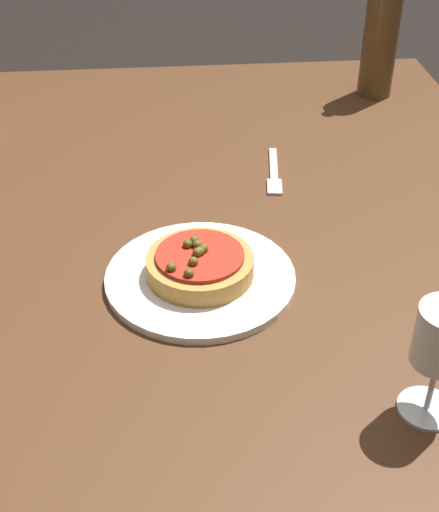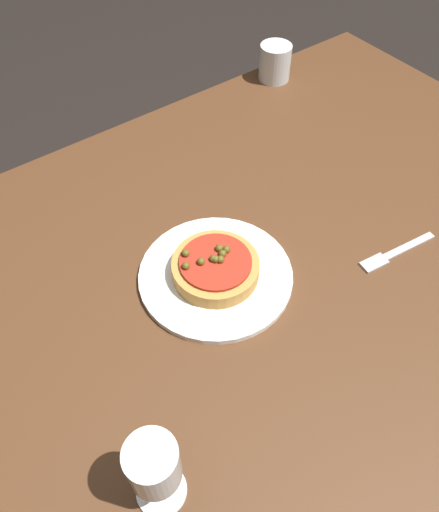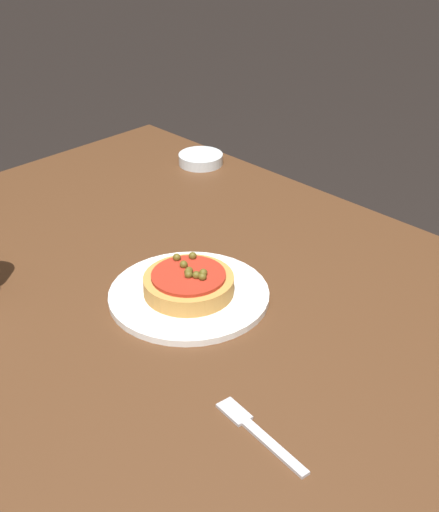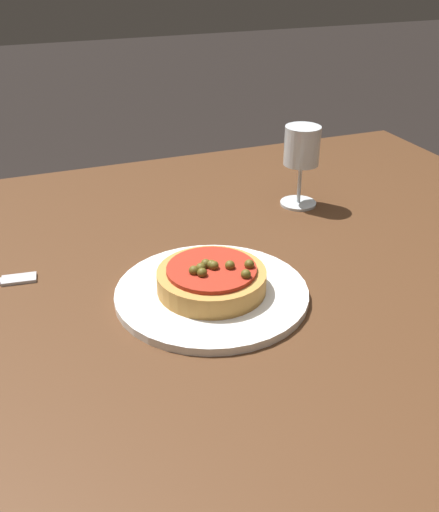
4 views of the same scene
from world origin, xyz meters
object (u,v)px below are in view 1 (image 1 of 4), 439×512
object	(u,v)px
dining_table	(226,286)
wine_bottle	(382,29)
fork	(274,174)
dinner_plate	(200,278)
pizza	(200,264)

from	to	relation	value
dining_table	wine_bottle	xyz separation A→B (m)	(0.57, -0.39, 0.21)
dining_table	fork	bearing A→B (deg)	-25.37
dining_table	fork	xyz separation A→B (m)	(0.23, -0.11, 0.07)
dining_table	dinner_plate	world-z (taller)	dinner_plate
dinner_plate	fork	xyz separation A→B (m)	(0.30, -0.15, -0.00)
dining_table	pizza	xyz separation A→B (m)	(-0.07, 0.05, 0.10)
dinner_plate	wine_bottle	xyz separation A→B (m)	(0.64, -0.43, 0.14)
fork	dinner_plate	bearing A→B (deg)	-19.85
dining_table	pizza	bearing A→B (deg)	147.02
dining_table	wine_bottle	distance (m)	0.72
dining_table	dinner_plate	xyz separation A→B (m)	(-0.07, 0.05, 0.08)
dinner_plate	pizza	size ratio (longest dim) A/B	1.78
wine_bottle	pizza	bearing A→B (deg)	146.21
dinner_plate	wine_bottle	world-z (taller)	wine_bottle
dinner_plate	wine_bottle	bearing A→B (deg)	-33.78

